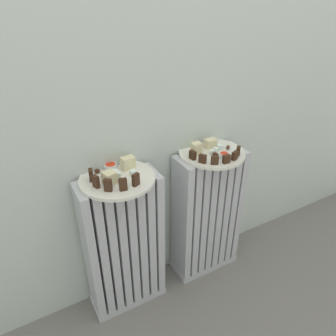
% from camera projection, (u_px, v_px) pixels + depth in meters
% --- Properties ---
extents(ground_plane, '(6.00, 6.00, 0.00)m').
position_uv_depth(ground_plane, '(201.00, 326.00, 1.28)').
color(ground_plane, slate).
extents(radiator_left, '(0.31, 0.14, 0.62)m').
position_uv_depth(radiator_left, '(124.00, 246.00, 1.26)').
color(radiator_left, '#B2B2B7').
rests_on(radiator_left, ground_plane).
extents(radiator_right, '(0.31, 0.14, 0.62)m').
position_uv_depth(radiator_right, '(207.00, 215.00, 1.43)').
color(radiator_right, '#B2B2B7').
rests_on(radiator_right, ground_plane).
extents(plate_left, '(0.27, 0.27, 0.01)m').
position_uv_depth(plate_left, '(117.00, 179.00, 1.10)').
color(plate_left, silver).
rests_on(plate_left, radiator_left).
extents(plate_right, '(0.27, 0.27, 0.01)m').
position_uv_depth(plate_right, '(212.00, 153.00, 1.27)').
color(plate_right, silver).
rests_on(plate_right, radiator_right).
extents(dark_cake_slice_left_0, '(0.02, 0.03, 0.04)m').
position_uv_depth(dark_cake_slice_left_0, '(91.00, 175.00, 1.07)').
color(dark_cake_slice_left_0, '#382114').
rests_on(dark_cake_slice_left_0, plate_left).
extents(dark_cake_slice_left_1, '(0.02, 0.03, 0.04)m').
position_uv_depth(dark_cake_slice_left_1, '(96.00, 182.00, 1.03)').
color(dark_cake_slice_left_1, '#382114').
rests_on(dark_cake_slice_left_1, plate_left).
extents(dark_cake_slice_left_2, '(0.03, 0.03, 0.04)m').
position_uv_depth(dark_cake_slice_left_2, '(108.00, 185.00, 1.01)').
color(dark_cake_slice_left_2, '#382114').
rests_on(dark_cake_slice_left_2, plate_left).
extents(dark_cake_slice_left_3, '(0.03, 0.02, 0.04)m').
position_uv_depth(dark_cake_slice_left_3, '(123.00, 185.00, 1.01)').
color(dark_cake_slice_left_3, '#382114').
rests_on(dark_cake_slice_left_3, plate_left).
extents(dark_cake_slice_left_4, '(0.03, 0.02, 0.04)m').
position_uv_depth(dark_cake_slice_left_4, '(136.00, 180.00, 1.04)').
color(dark_cake_slice_left_4, '#382114').
rests_on(dark_cake_slice_left_4, plate_left).
extents(marble_cake_slice_left_0, '(0.05, 0.04, 0.05)m').
position_uv_depth(marble_cake_slice_left_0, '(128.00, 163.00, 1.14)').
color(marble_cake_slice_left_0, beige).
rests_on(marble_cake_slice_left_0, plate_left).
extents(marble_cake_slice_left_1, '(0.05, 0.05, 0.04)m').
position_uv_depth(marble_cake_slice_left_1, '(109.00, 178.00, 1.05)').
color(marble_cake_slice_left_1, beige).
rests_on(marble_cake_slice_left_1, plate_left).
extents(turkish_delight_left_0, '(0.02, 0.02, 0.02)m').
position_uv_depth(turkish_delight_left_0, '(115.00, 172.00, 1.11)').
color(turkish_delight_left_0, white).
rests_on(turkish_delight_left_0, plate_left).
extents(turkish_delight_left_1, '(0.03, 0.03, 0.02)m').
position_uv_depth(turkish_delight_left_1, '(118.00, 175.00, 1.09)').
color(turkish_delight_left_1, white).
rests_on(turkish_delight_left_1, plate_left).
extents(turkish_delight_left_2, '(0.02, 0.02, 0.02)m').
position_uv_depth(turkish_delight_left_2, '(133.00, 173.00, 1.10)').
color(turkish_delight_left_2, white).
rests_on(turkish_delight_left_2, plate_left).
extents(turkish_delight_left_3, '(0.02, 0.02, 0.02)m').
position_uv_depth(turkish_delight_left_3, '(109.00, 173.00, 1.10)').
color(turkish_delight_left_3, white).
rests_on(turkish_delight_left_3, plate_left).
extents(medjool_date_left_0, '(0.03, 0.03, 0.02)m').
position_uv_depth(medjool_date_left_0, '(122.00, 180.00, 1.06)').
color(medjool_date_left_0, '#3D1E0F').
rests_on(medjool_date_left_0, plate_left).
extents(medjool_date_left_1, '(0.03, 0.03, 0.02)m').
position_uv_depth(medjool_date_left_1, '(97.00, 171.00, 1.12)').
color(medjool_date_left_1, '#3D1E0F').
rests_on(medjool_date_left_1, plate_left).
extents(jam_bowl_left, '(0.05, 0.05, 0.02)m').
position_uv_depth(jam_bowl_left, '(111.00, 166.00, 1.14)').
color(jam_bowl_left, white).
rests_on(jam_bowl_left, plate_left).
extents(dark_cake_slice_right_0, '(0.02, 0.03, 0.03)m').
position_uv_depth(dark_cake_slice_right_0, '(193.00, 155.00, 1.20)').
color(dark_cake_slice_right_0, '#382114').
rests_on(dark_cake_slice_right_0, plate_right).
extents(dark_cake_slice_right_1, '(0.03, 0.03, 0.03)m').
position_uv_depth(dark_cake_slice_right_1, '(203.00, 159.00, 1.18)').
color(dark_cake_slice_right_1, '#382114').
rests_on(dark_cake_slice_right_1, plate_right).
extents(dark_cake_slice_right_2, '(0.03, 0.03, 0.03)m').
position_uv_depth(dark_cake_slice_right_2, '(215.00, 160.00, 1.17)').
color(dark_cake_slice_right_2, '#382114').
rests_on(dark_cake_slice_right_2, plate_right).
extents(dark_cake_slice_right_3, '(0.03, 0.02, 0.03)m').
position_uv_depth(dark_cake_slice_right_3, '(226.00, 159.00, 1.18)').
color(dark_cake_slice_right_3, '#382114').
rests_on(dark_cake_slice_right_3, plate_right).
extents(dark_cake_slice_right_4, '(0.03, 0.02, 0.03)m').
position_uv_depth(dark_cake_slice_right_4, '(235.00, 156.00, 1.20)').
color(dark_cake_slice_right_4, '#382114').
rests_on(dark_cake_slice_right_4, plate_right).
extents(dark_cake_slice_right_5, '(0.03, 0.03, 0.03)m').
position_uv_depth(dark_cake_slice_right_5, '(238.00, 151.00, 1.24)').
color(dark_cake_slice_right_5, '#382114').
rests_on(dark_cake_slice_right_5, plate_right).
extents(marble_cake_slice_right_0, '(0.04, 0.03, 0.05)m').
position_uv_depth(marble_cake_slice_right_0, '(196.00, 149.00, 1.23)').
color(marble_cake_slice_right_0, beige).
rests_on(marble_cake_slice_right_0, plate_right).
extents(marble_cake_slice_right_1, '(0.05, 0.03, 0.04)m').
position_uv_depth(marble_cake_slice_right_1, '(211.00, 144.00, 1.29)').
color(marble_cake_slice_right_1, beige).
rests_on(marble_cake_slice_right_1, plate_right).
extents(turkish_delight_right_0, '(0.02, 0.02, 0.02)m').
position_uv_depth(turkish_delight_right_0, '(216.00, 150.00, 1.26)').
color(turkish_delight_right_0, white).
rests_on(turkish_delight_right_0, plate_right).
extents(turkish_delight_right_1, '(0.02, 0.02, 0.02)m').
position_uv_depth(turkish_delight_right_1, '(212.00, 152.00, 1.24)').
color(turkish_delight_right_1, white).
rests_on(turkish_delight_right_1, plate_right).
extents(turkish_delight_right_2, '(0.03, 0.03, 0.02)m').
position_uv_depth(turkish_delight_right_2, '(220.00, 147.00, 1.28)').
color(turkish_delight_right_2, white).
rests_on(turkish_delight_right_2, plate_right).
extents(medjool_date_right_0, '(0.03, 0.03, 0.01)m').
position_uv_depth(medjool_date_right_0, '(228.00, 147.00, 1.29)').
color(medjool_date_right_0, '#3D1E0F').
rests_on(medjool_date_right_0, plate_right).
extents(medjool_date_right_1, '(0.03, 0.03, 0.02)m').
position_uv_depth(medjool_date_right_1, '(216.00, 155.00, 1.23)').
color(medjool_date_right_1, '#3D1E0F').
rests_on(medjool_date_right_1, plate_right).
extents(medjool_date_right_2, '(0.03, 0.03, 0.01)m').
position_uv_depth(medjool_date_right_2, '(200.00, 145.00, 1.30)').
color(medjool_date_right_2, '#3D1E0F').
rests_on(medjool_date_right_2, plate_right).
extents(jam_bowl_right, '(0.04, 0.04, 0.02)m').
position_uv_depth(jam_bowl_right, '(224.00, 155.00, 1.21)').
color(jam_bowl_right, white).
rests_on(jam_bowl_right, plate_right).
extents(fork, '(0.02, 0.09, 0.00)m').
position_uv_depth(fork, '(107.00, 180.00, 1.08)').
color(fork, '#B7B7BC').
rests_on(fork, plate_left).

